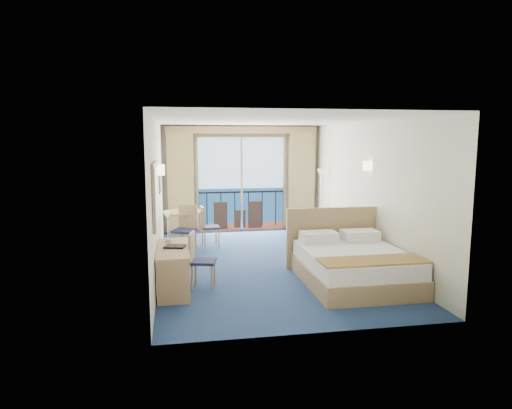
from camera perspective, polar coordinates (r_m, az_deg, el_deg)
name	(u,v)px	position (r m, az deg, el deg)	size (l,w,h in m)	color
floor	(266,263)	(8.84, 1.25, -7.29)	(6.50, 6.50, 0.00)	navy
room_walls	(266,170)	(8.53, 1.29, 4.29)	(4.04, 6.54, 2.72)	white
balcony_door	(241,187)	(11.75, -1.85, 2.25)	(2.36, 0.03, 2.52)	navy
curtain_left	(181,183)	(11.47, -9.40, 2.67)	(0.65, 0.22, 2.55)	tan
curtain_right	(301,181)	(11.92, 5.69, 2.94)	(0.65, 0.22, 2.55)	tan
pelmet	(242,130)	(11.57, -1.76, 9.29)	(3.80, 0.25, 0.18)	tan
mirror	(156,194)	(6.90, -12.44, 1.27)	(0.05, 1.25, 0.95)	tan
wall_print	(160,179)	(8.84, -11.96, 3.09)	(0.04, 0.42, 0.52)	tan
sconce_left	(159,170)	(7.77, -12.02, 4.26)	(0.18, 0.18, 0.18)	#FBE0B0
sconce_right	(367,166)	(8.98, 13.76, 4.71)	(0.18, 0.18, 0.18)	#FBE0B0
bed	(353,264)	(7.75, 11.99, -7.31)	(1.77, 2.10, 1.11)	tan
nightstand	(352,244)	(9.31, 11.95, -4.87)	(0.43, 0.41, 0.56)	#9F7C54
phone	(351,228)	(9.23, 11.78, -2.95)	(0.18, 0.14, 0.08)	beige
armchair	(324,230)	(10.50, 8.53, -3.12)	(0.67, 0.69, 0.63)	#424750
floor_lamp	(321,185)	(11.22, 8.11, 2.39)	(0.23, 0.23, 1.63)	silver
desk	(173,273)	(6.98, -10.28, -8.46)	(0.50, 1.45, 0.68)	tan
desk_chair	(198,257)	(7.34, -7.22, -6.51)	(0.47, 0.46, 0.89)	#1D2345
folder	(175,246)	(7.27, -10.10, -5.18)	(0.31, 0.23, 0.03)	black
desk_lamp	(168,220)	(7.61, -10.99, -1.96)	(0.13, 0.13, 0.48)	silver
round_table	(183,220)	(10.07, -9.10, -1.93)	(0.89, 0.89, 0.80)	tan
table_chair_a	(207,224)	(10.09, -6.15, -2.44)	(0.43, 0.43, 0.89)	#1D2345
table_chair_b	(186,226)	(9.58, -8.74, -2.67)	(0.59, 0.59, 1.01)	#1D2345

